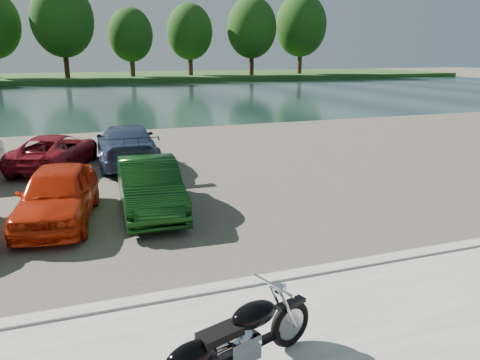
% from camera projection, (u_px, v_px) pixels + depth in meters
% --- Properties ---
extents(ground, '(200.00, 200.00, 0.00)m').
position_uv_depth(ground, '(312.00, 351.00, 6.52)').
color(ground, '#595447').
rests_on(ground, ground).
extents(kerb, '(60.00, 0.30, 0.14)m').
position_uv_depth(kerb, '(259.00, 283.00, 8.32)').
color(kerb, '#9C9993').
rests_on(kerb, ground).
extents(parking_lot, '(60.00, 18.00, 0.04)m').
position_uv_depth(parking_lot, '(164.00, 170.00, 16.50)').
color(parking_lot, '#454037').
rests_on(parking_lot, ground).
extents(river, '(120.00, 40.00, 0.00)m').
position_uv_depth(river, '(104.00, 98.00, 42.84)').
color(river, '#182C2B').
rests_on(river, ground).
extents(far_bank, '(120.00, 24.00, 0.60)m').
position_uv_depth(far_bank, '(89.00, 77.00, 71.81)').
color(far_bank, '#1E4016').
rests_on(far_bank, ground).
extents(far_trees, '(70.25, 10.68, 12.52)m').
position_uv_depth(far_trees, '(118.00, 27.00, 65.69)').
color(far_trees, '#331F12').
rests_on(far_trees, far_bank).
extents(motorcycle, '(2.26, 1.03, 1.05)m').
position_uv_depth(motorcycle, '(229.00, 344.00, 5.76)').
color(motorcycle, black).
rests_on(motorcycle, promenade).
extents(car_4, '(2.25, 4.24, 1.37)m').
position_uv_depth(car_4, '(58.00, 194.00, 11.24)').
color(car_4, red).
rests_on(car_4, parking_lot).
extents(car_5, '(1.62, 4.18, 1.36)m').
position_uv_depth(car_5, '(150.00, 186.00, 11.95)').
color(car_5, '#0E3510').
rests_on(car_5, parking_lot).
extents(car_10, '(3.41, 4.81, 1.22)m').
position_uv_depth(car_10, '(55.00, 151.00, 16.54)').
color(car_10, maroon).
rests_on(car_10, parking_lot).
extents(car_11, '(2.27, 5.16, 1.47)m').
position_uv_depth(car_11, '(127.00, 145.00, 17.04)').
color(car_11, navy).
rests_on(car_11, parking_lot).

